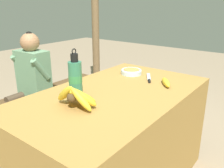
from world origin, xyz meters
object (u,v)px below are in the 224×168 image
object	(u,v)px
serving_bowl	(131,71)
loose_banana_front	(166,82)
banana_bunch_ripe	(76,96)
water_bottle	(75,77)
seated_vendor	(30,78)
wooden_bench	(32,101)
knife	(149,79)
support_post_far	(95,19)

from	to	relation	value
serving_bowl	loose_banana_front	xyz separation A→B (m)	(-0.09, -0.36, -0.00)
banana_bunch_ripe	serving_bowl	bearing A→B (deg)	9.09
water_bottle	seated_vendor	world-z (taller)	seated_vendor
banana_bunch_ripe	seated_vendor	bearing A→B (deg)	68.85
water_bottle	wooden_bench	bearing A→B (deg)	72.62
water_bottle	loose_banana_front	bearing A→B (deg)	-35.47
loose_banana_front	knife	bearing A→B (deg)	78.15
banana_bunch_ripe	knife	bearing A→B (deg)	-6.36
serving_bowl	wooden_bench	world-z (taller)	serving_bowl
wooden_bench	support_post_far	world-z (taller)	support_post_far
loose_banana_front	seated_vendor	distance (m)	1.42
wooden_bench	support_post_far	bearing A→B (deg)	10.40
wooden_bench	banana_bunch_ripe	bearing A→B (deg)	-111.34
water_bottle	loose_banana_front	size ratio (longest dim) A/B	1.70
banana_bunch_ripe	seated_vendor	size ratio (longest dim) A/B	0.28
wooden_bench	seated_vendor	world-z (taller)	seated_vendor
water_bottle	seated_vendor	size ratio (longest dim) A/B	0.28
loose_banana_front	seated_vendor	size ratio (longest dim) A/B	0.17
water_bottle	support_post_far	size ratio (longest dim) A/B	0.14
banana_bunch_ripe	knife	distance (m)	0.73
seated_vendor	support_post_far	world-z (taller)	support_post_far
banana_bunch_ripe	serving_bowl	size ratio (longest dim) A/B	1.72
wooden_bench	seated_vendor	size ratio (longest dim) A/B	1.71
banana_bunch_ripe	knife	xyz separation A→B (m)	(0.72, -0.08, -0.06)
serving_bowl	knife	world-z (taller)	serving_bowl
water_bottle	loose_banana_front	xyz separation A→B (m)	(0.55, -0.39, -0.10)
support_post_far	serving_bowl	bearing A→B (deg)	-128.07
support_post_far	banana_bunch_ripe	bearing A→B (deg)	-141.47
loose_banana_front	knife	size ratio (longest dim) A/B	0.86
knife	wooden_bench	xyz separation A→B (m)	(-0.26, 1.27, -0.43)
wooden_bench	seated_vendor	distance (m)	0.28
seated_vendor	loose_banana_front	bearing A→B (deg)	96.70
banana_bunch_ripe	water_bottle	distance (m)	0.21
serving_bowl	wooden_bench	distance (m)	1.19
banana_bunch_ripe	support_post_far	bearing A→B (deg)	38.53
loose_banana_front	seated_vendor	bearing A→B (deg)	99.79
banana_bunch_ripe	support_post_far	world-z (taller)	support_post_far
wooden_bench	support_post_far	xyz separation A→B (m)	(1.33, 0.24, 0.78)
wooden_bench	serving_bowl	bearing A→B (deg)	-73.76
serving_bowl	knife	distance (m)	0.21
banana_bunch_ripe	wooden_bench	bearing A→B (deg)	68.66
serving_bowl	support_post_far	world-z (taller)	support_post_far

